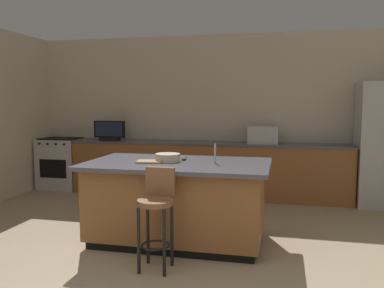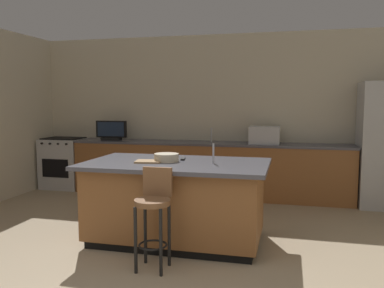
{
  "view_description": "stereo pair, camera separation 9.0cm",
  "coord_description": "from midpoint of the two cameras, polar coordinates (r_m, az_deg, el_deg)",
  "views": [
    {
      "loc": [
        1.15,
        -2.11,
        1.57
      ],
      "look_at": [
        -0.04,
        3.05,
        1.02
      ],
      "focal_mm": 37.19,
      "sensor_mm": 36.0,
      "label": 1
    },
    {
      "loc": [
        1.23,
        -2.09,
        1.57
      ],
      "look_at": [
        -0.04,
        3.05,
        1.02
      ],
      "focal_mm": 37.19,
      "sensor_mm": 36.0,
      "label": 2
    }
  ],
  "objects": [
    {
      "name": "counter_back",
      "position": [
        6.7,
        2.71,
        -3.62
      ],
      "size": [
        4.66,
        0.62,
        0.91
      ],
      "color": "brown",
      "rests_on": "ground_plane"
    },
    {
      "name": "bar_stool_center",
      "position": [
        3.8,
        -4.83,
        -9.34
      ],
      "size": [
        0.34,
        0.34,
        0.95
      ],
      "rotation": [
        0.0,
        0.0,
        -0.01
      ],
      "color": "brown",
      "rests_on": "ground_plane"
    },
    {
      "name": "tv_remote",
      "position": [
        4.64,
        -0.75,
        -2.12
      ],
      "size": [
        0.07,
        0.18,
        0.02
      ],
      "primitive_type": "cube",
      "rotation": [
        0.0,
        0.0,
        0.18
      ],
      "color": "black",
      "rests_on": "kitchen_island"
    },
    {
      "name": "wall_back",
      "position": [
        6.97,
        4.08,
        4.25
      ],
      "size": [
        6.95,
        0.12,
        2.73
      ],
      "primitive_type": "cube",
      "color": "beige",
      "rests_on": "ground_plane"
    },
    {
      "name": "kitchen_island",
      "position": [
        4.54,
        -1.68,
        -8.16
      ],
      "size": [
        2.04,
        1.19,
        0.91
      ],
      "color": "black",
      "rests_on": "ground_plane"
    },
    {
      "name": "sink_faucet_back",
      "position": [
        6.72,
        3.18,
        1.33
      ],
      "size": [
        0.02,
        0.02,
        0.24
      ],
      "primitive_type": "cylinder",
      "color": "#B2B2B7",
      "rests_on": "counter_back"
    },
    {
      "name": "microwave",
      "position": [
        6.52,
        10.75,
        1.27
      ],
      "size": [
        0.48,
        0.36,
        0.28
      ],
      "primitive_type": "cube",
      "color": "#B7BABF",
      "rests_on": "counter_back"
    },
    {
      "name": "tv_monitor",
      "position": [
        7.12,
        -11.14,
        1.79
      ],
      "size": [
        0.57,
        0.16,
        0.34
      ],
      "color": "black",
      "rests_on": "counter_back"
    },
    {
      "name": "fruit_bowl",
      "position": [
        4.5,
        -3.12,
        -1.95
      ],
      "size": [
        0.28,
        0.28,
        0.09
      ],
      "primitive_type": "cylinder",
      "color": "beige",
      "rests_on": "kitchen_island"
    },
    {
      "name": "cutting_board",
      "position": [
        4.46,
        -5.67,
        -2.5
      ],
      "size": [
        0.31,
        0.26,
        0.02
      ],
      "primitive_type": "cube",
      "rotation": [
        0.0,
        0.0,
        0.15
      ],
      "color": "#A87F51",
      "rests_on": "kitchen_island"
    },
    {
      "name": "range_oven",
      "position": [
        7.69,
        -17.51,
        -2.6
      ],
      "size": [
        0.74,
        0.63,
        0.93
      ],
      "color": "#B7BABF",
      "rests_on": "ground_plane"
    },
    {
      "name": "sink_faucet_island",
      "position": [
        4.34,
        3.68,
        -1.36
      ],
      "size": [
        0.02,
        0.02,
        0.22
      ],
      "primitive_type": "cylinder",
      "color": "#B2B2B7",
      "rests_on": "kitchen_island"
    }
  ]
}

